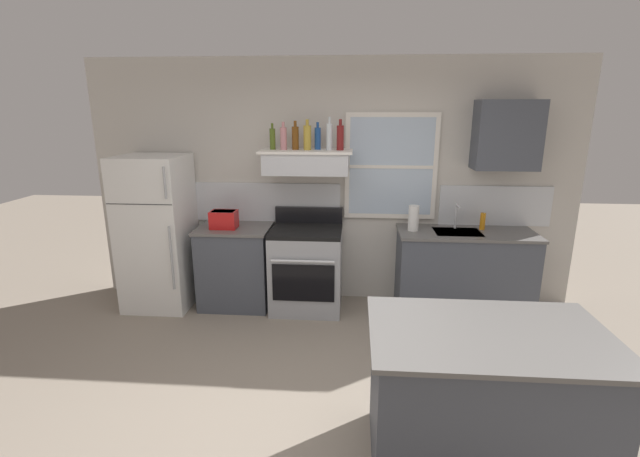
% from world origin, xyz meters
% --- Properties ---
extents(ground_plane, '(16.00, 16.00, 0.00)m').
position_xyz_m(ground_plane, '(0.00, 0.00, 0.00)').
color(ground_plane, gray).
extents(back_wall, '(5.40, 0.11, 2.70)m').
position_xyz_m(back_wall, '(0.03, 2.23, 1.35)').
color(back_wall, beige).
rests_on(back_wall, ground_plane).
extents(refrigerator, '(0.70, 0.72, 1.68)m').
position_xyz_m(refrigerator, '(-1.90, 1.84, 0.84)').
color(refrigerator, white).
rests_on(refrigerator, ground_plane).
extents(counter_left_of_stove, '(0.79, 0.63, 0.91)m').
position_xyz_m(counter_left_of_stove, '(-1.05, 1.90, 0.46)').
color(counter_left_of_stove, '#474C56').
rests_on(counter_left_of_stove, ground_plane).
extents(toaster, '(0.30, 0.20, 0.19)m').
position_xyz_m(toaster, '(-1.14, 1.84, 1.01)').
color(toaster, red).
rests_on(toaster, counter_left_of_stove).
extents(stove_range, '(0.76, 0.69, 1.09)m').
position_xyz_m(stove_range, '(-0.25, 1.86, 0.46)').
color(stove_range, '#9EA0A5').
rests_on(stove_range, ground_plane).
extents(range_hood_shelf, '(0.96, 0.52, 0.24)m').
position_xyz_m(range_hood_shelf, '(-0.25, 1.96, 1.62)').
color(range_hood_shelf, silver).
extents(bottle_olive_oil_square, '(0.06, 0.06, 0.27)m').
position_xyz_m(bottle_olive_oil_square, '(-0.61, 1.97, 1.86)').
color(bottle_olive_oil_square, '#4C601E').
rests_on(bottle_olive_oil_square, range_hood_shelf).
extents(bottle_rose_pink, '(0.07, 0.07, 0.29)m').
position_xyz_m(bottle_rose_pink, '(-0.49, 1.95, 1.87)').
color(bottle_rose_pink, '#C67F84').
rests_on(bottle_rose_pink, range_hood_shelf).
extents(bottle_amber_wine, '(0.07, 0.07, 0.30)m').
position_xyz_m(bottle_amber_wine, '(-0.37, 1.97, 1.87)').
color(bottle_amber_wine, brown).
rests_on(bottle_amber_wine, range_hood_shelf).
extents(bottle_champagne_gold_foil, '(0.08, 0.08, 0.31)m').
position_xyz_m(bottle_champagne_gold_foil, '(-0.24, 1.95, 1.88)').
color(bottle_champagne_gold_foil, '#B29333').
rests_on(bottle_champagne_gold_foil, range_hood_shelf).
extents(bottle_blue_liqueur, '(0.07, 0.07, 0.28)m').
position_xyz_m(bottle_blue_liqueur, '(-0.14, 2.01, 1.86)').
color(bottle_blue_liqueur, '#1E478C').
rests_on(bottle_blue_liqueur, range_hood_shelf).
extents(bottle_clear_tall, '(0.06, 0.06, 0.34)m').
position_xyz_m(bottle_clear_tall, '(-0.01, 1.97, 1.89)').
color(bottle_clear_tall, silver).
rests_on(bottle_clear_tall, range_hood_shelf).
extents(bottle_red_label_wine, '(0.07, 0.07, 0.31)m').
position_xyz_m(bottle_red_label_wine, '(0.10, 1.95, 1.88)').
color(bottle_red_label_wine, maroon).
rests_on(bottle_red_label_wine, range_hood_shelf).
extents(counter_right_with_sink, '(1.43, 0.63, 0.91)m').
position_xyz_m(counter_right_with_sink, '(1.45, 1.90, 0.46)').
color(counter_right_with_sink, '#474C56').
rests_on(counter_right_with_sink, ground_plane).
extents(sink_faucet, '(0.03, 0.17, 0.28)m').
position_xyz_m(sink_faucet, '(1.35, 2.00, 1.08)').
color(sink_faucet, silver).
rests_on(sink_faucet, counter_right_with_sink).
extents(paper_towel_roll, '(0.11, 0.11, 0.27)m').
position_xyz_m(paper_towel_roll, '(0.89, 1.90, 1.04)').
color(paper_towel_roll, white).
rests_on(paper_towel_roll, counter_right_with_sink).
extents(dish_soap_bottle, '(0.06, 0.06, 0.18)m').
position_xyz_m(dish_soap_bottle, '(1.63, 2.00, 1.00)').
color(dish_soap_bottle, orange).
rests_on(dish_soap_bottle, counter_right_with_sink).
extents(kitchen_island, '(1.40, 0.90, 0.91)m').
position_xyz_m(kitchen_island, '(1.06, -0.32, 0.46)').
color(kitchen_island, '#474C56').
rests_on(kitchen_island, ground_plane).
extents(upper_cabinet_right, '(0.64, 0.32, 0.70)m').
position_xyz_m(upper_cabinet_right, '(1.80, 2.04, 1.90)').
color(upper_cabinet_right, '#474C56').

